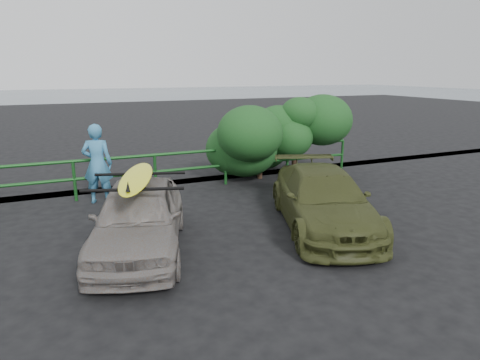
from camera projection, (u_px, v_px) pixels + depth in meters
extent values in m
plane|color=black|center=(166.00, 281.00, 6.58)|extent=(80.00, 80.00, 0.00)
plane|color=slate|center=(60.00, 94.00, 59.82)|extent=(200.00, 200.00, 0.00)
imported|color=slate|center=(139.00, 217.00, 7.53)|extent=(2.53, 3.99, 1.26)
imported|color=#3B401C|center=(323.00, 199.00, 8.71)|extent=(2.94, 4.40, 1.18)
imported|color=teal|center=(97.00, 164.00, 10.27)|extent=(0.82, 0.66, 1.93)
ellipsoid|color=yellow|center=(136.00, 178.00, 7.35)|extent=(1.19, 2.45, 0.07)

